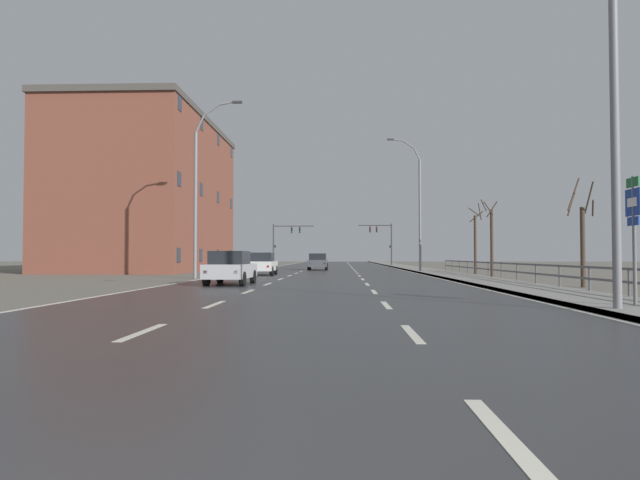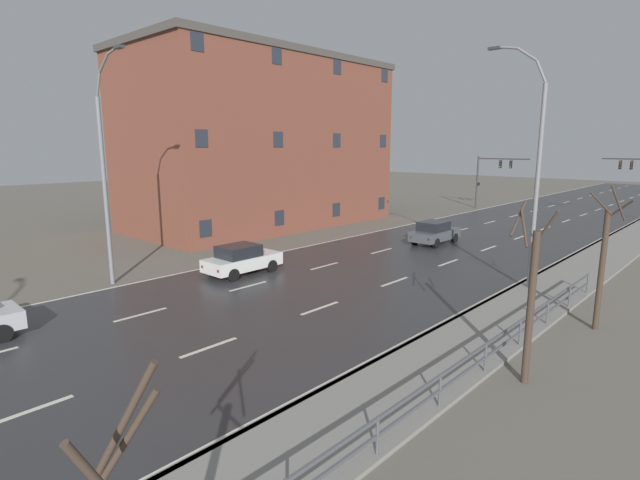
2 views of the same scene
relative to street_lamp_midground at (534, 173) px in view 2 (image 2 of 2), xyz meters
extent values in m
cube|color=#666056|center=(-7.42, 4.96, -5.46)|extent=(160.00, 160.00, 0.12)
cube|color=#303033|center=(-7.42, 16.96, -5.39)|extent=(14.00, 120.00, 0.02)
cube|color=beige|center=(-9.75, -14.04, -5.37)|extent=(0.16, 2.20, 0.01)
cube|color=beige|center=(-9.75, -8.64, -5.37)|extent=(0.16, 2.20, 0.01)
cube|color=beige|center=(-9.75, -3.24, -5.37)|extent=(0.16, 2.20, 0.01)
cube|color=beige|center=(-9.75, 2.16, -5.37)|extent=(0.16, 2.20, 0.01)
cube|color=beige|center=(-9.75, 7.56, -5.37)|extent=(0.16, 2.20, 0.01)
cube|color=beige|center=(-9.75, 12.96, -5.37)|extent=(0.16, 2.20, 0.01)
cube|color=beige|center=(-9.75, 18.36, -5.37)|extent=(0.16, 2.20, 0.01)
cube|color=beige|center=(-9.75, 23.76, -5.37)|extent=(0.16, 2.20, 0.01)
cube|color=beige|center=(-9.75, 29.16, -5.37)|extent=(0.16, 2.20, 0.01)
cube|color=beige|center=(-9.75, 34.56, -5.37)|extent=(0.16, 2.20, 0.01)
cube|color=beige|center=(-9.75, 39.96, -5.37)|extent=(0.16, 2.20, 0.01)
cube|color=beige|center=(-9.75, 45.36, -5.37)|extent=(0.16, 2.20, 0.01)
cube|color=beige|center=(-9.75, 50.76, -5.37)|extent=(0.16, 2.20, 0.01)
cube|color=beige|center=(-9.75, 56.16, -5.37)|extent=(0.16, 2.20, 0.01)
cube|color=beige|center=(-9.75, 61.56, -5.37)|extent=(0.16, 2.20, 0.01)
cube|color=beige|center=(-9.75, 66.96, -5.37)|extent=(0.16, 2.20, 0.01)
cube|color=beige|center=(-9.75, 72.36, -5.37)|extent=(0.16, 2.20, 0.01)
cube|color=beige|center=(-5.09, -19.44, -5.37)|extent=(0.16, 2.20, 0.01)
cube|color=beige|center=(-5.09, -14.04, -5.37)|extent=(0.16, 2.20, 0.01)
cube|color=beige|center=(-5.09, -8.64, -5.37)|extent=(0.16, 2.20, 0.01)
cube|color=beige|center=(-5.09, -3.24, -5.37)|extent=(0.16, 2.20, 0.01)
cube|color=beige|center=(-5.09, 2.16, -5.37)|extent=(0.16, 2.20, 0.01)
cube|color=beige|center=(-5.09, 7.56, -5.37)|extent=(0.16, 2.20, 0.01)
cube|color=beige|center=(-5.09, 12.96, -5.37)|extent=(0.16, 2.20, 0.01)
cube|color=beige|center=(-5.09, 18.36, -5.37)|extent=(0.16, 2.20, 0.01)
cube|color=beige|center=(-5.09, 23.76, -5.37)|extent=(0.16, 2.20, 0.01)
cube|color=beige|center=(-5.09, 29.16, -5.37)|extent=(0.16, 2.20, 0.01)
cube|color=beige|center=(-5.09, 34.56, -5.37)|extent=(0.16, 2.20, 0.01)
cube|color=beige|center=(-5.09, 39.96, -5.37)|extent=(0.16, 2.20, 0.01)
cube|color=beige|center=(-5.09, 45.36, -5.37)|extent=(0.16, 2.20, 0.01)
cube|color=beige|center=(-5.09, 50.76, -5.37)|extent=(0.16, 2.20, 0.01)
cube|color=beige|center=(-5.09, 56.16, -5.37)|extent=(0.16, 2.20, 0.01)
cube|color=beige|center=(-0.57, 16.96, -5.37)|extent=(0.16, 120.00, 0.01)
cube|color=beige|center=(-14.27, 16.96, -5.37)|extent=(0.16, 120.00, 0.01)
cube|color=gray|center=(1.08, 16.96, -5.34)|extent=(3.00, 120.00, 0.12)
cube|color=slate|center=(-0.34, 16.96, -5.34)|extent=(0.16, 120.00, 0.12)
cylinder|color=#515459|center=(2.43, -14.95, -4.90)|extent=(0.07, 0.07, 1.00)
cylinder|color=#515459|center=(2.43, -12.31, -4.90)|extent=(0.07, 0.07, 1.00)
cylinder|color=#515459|center=(2.43, -9.68, -4.90)|extent=(0.07, 0.07, 1.00)
cylinder|color=#515459|center=(2.43, -7.04, -4.90)|extent=(0.07, 0.07, 1.00)
cylinder|color=#515459|center=(2.43, -4.40, -4.90)|extent=(0.07, 0.07, 1.00)
cylinder|color=#515459|center=(2.43, -1.77, -4.90)|extent=(0.07, 0.07, 1.00)
cylinder|color=#515459|center=(2.43, 0.87, -4.90)|extent=(0.07, 0.07, 1.00)
cylinder|color=slate|center=(0.18, 0.00, -0.77)|extent=(0.20, 0.20, 9.25)
cylinder|color=slate|center=(-0.05, 0.00, 4.34)|extent=(0.55, 0.11, 1.02)
cylinder|color=slate|center=(-0.71, 0.00, 5.14)|extent=(0.94, 0.11, 0.71)
cylinder|color=slate|center=(-1.68, 0.00, 5.54)|extent=(1.08, 0.11, 0.29)
cube|color=#333335|center=(-2.21, 0.00, 5.58)|extent=(0.56, 0.24, 0.12)
cylinder|color=slate|center=(-15.02, -12.79, -1.01)|extent=(0.20, 0.20, 8.77)
cylinder|color=slate|center=(-14.78, -12.79, 3.88)|extent=(0.57, 0.11, 1.07)
cylinder|color=slate|center=(-14.08, -12.79, 4.71)|extent=(0.98, 0.11, 0.74)
cylinder|color=slate|center=(-13.07, -12.79, 5.13)|extent=(1.13, 0.11, 0.30)
cube|color=#333335|center=(-12.51, -12.79, 5.18)|extent=(0.56, 0.24, 0.12)
cylinder|color=#38383A|center=(-1.73, 28.80, 0.07)|extent=(4.43, 0.12, 0.12)
cube|color=black|center=(-1.51, 28.80, -0.48)|extent=(0.20, 0.28, 0.80)
sphere|color=red|center=(-1.51, 28.65, -0.22)|extent=(0.14, 0.14, 0.14)
sphere|color=#2D2D2D|center=(-1.51, 28.65, -0.48)|extent=(0.14, 0.14, 0.14)
sphere|color=#2D2D2D|center=(-1.51, 28.65, -0.74)|extent=(0.14, 0.14, 0.14)
cube|color=black|center=(-2.40, 28.80, -0.48)|extent=(0.20, 0.28, 0.80)
sphere|color=red|center=(-2.40, 28.65, -0.22)|extent=(0.14, 0.14, 0.14)
sphere|color=#2D2D2D|center=(-2.40, 28.65, -0.48)|extent=(0.14, 0.14, 0.14)
sphere|color=#2D2D2D|center=(-2.40, 28.65, -0.74)|extent=(0.14, 0.14, 0.14)
cylinder|color=#38383A|center=(-15.32, 27.27, -2.61)|extent=(0.18, 0.18, 5.57)
cylinder|color=#38383A|center=(-12.62, 27.27, -0.08)|extent=(5.39, 0.12, 0.12)
cube|color=black|center=(-12.89, 27.27, -0.63)|extent=(0.20, 0.28, 0.80)
sphere|color=#2D2D2D|center=(-12.89, 27.12, -0.37)|extent=(0.14, 0.14, 0.14)
sphere|color=#2D2D2D|center=(-12.89, 27.12, -0.63)|extent=(0.14, 0.14, 0.14)
sphere|color=green|center=(-12.89, 27.12, -0.89)|extent=(0.14, 0.14, 0.14)
cube|color=black|center=(-11.82, 27.27, -0.63)|extent=(0.20, 0.28, 0.80)
sphere|color=#2D2D2D|center=(-11.82, 27.12, -0.37)|extent=(0.14, 0.14, 0.14)
sphere|color=#2D2D2D|center=(-11.82, 27.12, -0.63)|extent=(0.14, 0.14, 0.14)
sphere|color=green|center=(-11.82, 27.12, -0.89)|extent=(0.14, 0.14, 0.14)
cube|color=black|center=(-15.10, 27.22, -2.80)|extent=(0.18, 0.12, 0.32)
cylinder|color=black|center=(-10.60, -18.57, -5.07)|extent=(0.23, 0.66, 0.66)
cube|color=#474C51|center=(-8.51, 6.62, -4.75)|extent=(1.79, 4.11, 0.64)
cube|color=black|center=(-8.51, 6.37, -4.13)|extent=(1.57, 2.01, 0.60)
cube|color=slate|center=(-8.52, 7.32, -4.15)|extent=(1.40, 0.09, 0.51)
cylinder|color=black|center=(-7.71, 7.90, -5.07)|extent=(0.22, 0.66, 0.66)
cylinder|color=black|center=(-9.33, 7.89, -5.07)|extent=(0.22, 0.66, 0.66)
cylinder|color=black|center=(-7.69, 5.36, -5.07)|extent=(0.22, 0.66, 0.66)
cylinder|color=black|center=(-9.31, 5.35, -5.07)|extent=(0.22, 0.66, 0.66)
cube|color=red|center=(-9.16, 4.59, -4.75)|extent=(0.16, 0.04, 0.14)
cube|color=red|center=(-7.84, 4.60, -4.75)|extent=(0.16, 0.04, 0.14)
cube|color=silver|center=(-11.79, -7.34, -4.75)|extent=(1.81, 4.12, 0.64)
cube|color=black|center=(-11.79, -7.59, -4.13)|extent=(1.58, 2.02, 0.60)
cube|color=slate|center=(-11.80, -6.64, -4.15)|extent=(1.40, 0.10, 0.51)
cylinder|color=black|center=(-11.00, -6.06, -5.07)|extent=(0.23, 0.66, 0.66)
cylinder|color=black|center=(-12.62, -6.08, -5.07)|extent=(0.23, 0.66, 0.66)
cylinder|color=black|center=(-10.97, -8.60, -5.07)|extent=(0.23, 0.66, 0.66)
cylinder|color=black|center=(-12.59, -8.62, -5.07)|extent=(0.23, 0.66, 0.66)
cube|color=red|center=(-12.43, -9.38, -4.75)|extent=(0.16, 0.04, 0.14)
cube|color=red|center=(-11.11, -9.36, -4.75)|extent=(0.16, 0.04, 0.14)
cube|color=brown|center=(-23.86, 4.39, 1.26)|extent=(11.07, 21.56, 13.31)
cube|color=#4C4742|center=(-23.86, 4.39, 8.16)|extent=(11.29, 21.99, 0.50)
cube|color=#282D38|center=(-18.30, -5.19, -4.00)|extent=(0.04, 0.90, 1.10)
cube|color=#282D38|center=(-18.30, 1.20, -4.00)|extent=(0.04, 0.90, 1.10)
cube|color=#282D38|center=(-18.30, 7.58, -4.00)|extent=(0.04, 0.90, 1.10)
cube|color=#282D38|center=(-18.30, 13.97, -4.00)|extent=(0.04, 0.90, 1.10)
cube|color=#282D38|center=(-18.30, -5.19, 1.66)|extent=(0.04, 0.90, 1.10)
cube|color=#282D38|center=(-18.30, 1.20, 1.66)|extent=(0.04, 0.90, 1.10)
cube|color=#282D38|center=(-18.30, 7.58, 1.66)|extent=(0.04, 0.90, 1.10)
cube|color=#282D38|center=(-18.30, 13.97, 1.66)|extent=(0.04, 0.90, 1.10)
cube|color=#282D38|center=(-18.30, -5.19, 7.31)|extent=(0.04, 0.90, 1.10)
cube|color=#282D38|center=(-18.30, 1.20, 7.31)|extent=(0.04, 0.90, 1.10)
cube|color=#282D38|center=(-18.30, 7.58, 7.31)|extent=(0.04, 0.90, 1.10)
cube|color=#282D38|center=(-18.30, 13.97, 7.31)|extent=(0.04, 0.90, 1.10)
cylinder|color=#423328|center=(3.85, -20.91, -1.36)|extent=(0.74, 0.51, 1.49)
cylinder|color=#423328|center=(3.78, -20.92, -1.62)|extent=(0.70, 0.64, 1.42)
cylinder|color=#423328|center=(3.45, -9.35, -3.22)|extent=(0.20, 0.20, 4.35)
cylinder|color=#423328|center=(3.19, -9.57, -0.98)|extent=(0.49, 0.61, 0.96)
cylinder|color=#423328|center=(2.94, -9.39, -0.76)|extent=(0.13, 1.07, 0.87)
cylinder|color=#423328|center=(3.57, -9.03, -1.01)|extent=(0.69, 0.30, 1.08)
cylinder|color=#423328|center=(3.82, -3.46, -3.20)|extent=(0.20, 0.20, 4.40)
cylinder|color=#423328|center=(4.14, -3.66, -0.74)|extent=(0.44, 0.70, 1.25)
cylinder|color=#423328|center=(4.04, -2.98, -1.05)|extent=(0.99, 0.56, 0.89)
cylinder|color=#423328|center=(3.67, -3.87, -0.77)|extent=(0.85, 0.42, 0.74)
camera|label=1|loc=(-6.29, -45.06, -4.05)|focal=30.66mm
camera|label=2|loc=(7.82, -22.54, 1.16)|focal=27.11mm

